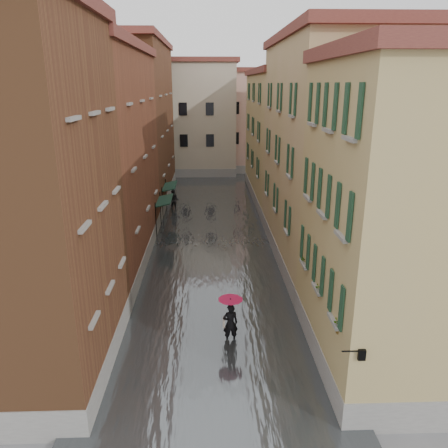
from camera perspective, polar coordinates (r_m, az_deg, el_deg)
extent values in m
plane|color=slate|center=(20.17, -1.30, -14.22)|extent=(120.00, 120.00, 0.00)
cube|color=#484D50|center=(31.90, -1.61, -1.57)|extent=(10.00, 60.00, 0.20)
cube|color=brown|center=(17.09, -25.55, 1.82)|extent=(6.00, 8.00, 13.00)
cube|color=brown|center=(27.33, -16.63, 7.73)|extent=(6.00, 14.00, 12.50)
cube|color=brown|center=(41.82, -11.69, 12.42)|extent=(6.00, 16.00, 14.00)
cube|color=tan|center=(17.42, 22.35, -0.07)|extent=(6.00, 8.00, 11.50)
cube|color=tan|center=(27.37, 13.33, 8.54)|extent=(6.00, 14.00, 13.00)
cube|color=tan|center=(42.00, 7.97, 10.91)|extent=(6.00, 16.00, 11.50)
cube|color=#B3A88E|center=(55.32, -5.08, 13.43)|extent=(12.00, 9.00, 13.00)
cube|color=tan|center=(57.61, 4.26, 13.13)|extent=(10.00, 9.00, 12.00)
cube|color=#163325|center=(32.37, -7.79, 3.10)|extent=(1.09, 3.05, 0.31)
cylinder|color=black|center=(31.29, -8.87, 0.33)|extent=(0.06, 0.06, 2.80)
cylinder|color=black|center=(34.19, -8.30, 1.87)|extent=(0.06, 0.06, 2.80)
cube|color=#163325|center=(36.92, -7.09, 4.96)|extent=(1.09, 3.19, 0.31)
cylinder|color=black|center=(35.71, -8.04, 2.57)|extent=(0.06, 0.06, 2.80)
cylinder|color=black|center=(38.78, -7.57, 3.82)|extent=(0.06, 0.06, 2.80)
cylinder|color=black|center=(14.09, 16.33, -15.65)|extent=(0.60, 0.05, 0.05)
cube|color=black|center=(14.23, 17.49, -15.87)|extent=(0.22, 0.22, 0.35)
cube|color=beige|center=(14.23, 17.49, -15.87)|extent=(0.14, 0.14, 0.24)
cube|color=brown|center=(15.13, 15.09, -12.81)|extent=(0.22, 0.85, 0.18)
imported|color=#265926|center=(14.92, 15.22, -11.42)|extent=(0.59, 0.51, 0.66)
cube|color=brown|center=(17.28, 12.68, -8.55)|extent=(0.22, 0.85, 0.18)
imported|color=#265926|center=(17.10, 12.77, -7.29)|extent=(0.59, 0.51, 0.66)
cube|color=brown|center=(19.67, 10.75, -5.07)|extent=(0.22, 0.85, 0.18)
imported|color=#265926|center=(19.51, 10.82, -3.94)|extent=(0.59, 0.51, 0.66)
imported|color=black|center=(19.19, 0.84, -12.86)|extent=(0.73, 0.54, 1.82)
cube|color=beige|center=(19.20, -0.03, -12.70)|extent=(0.08, 0.30, 0.38)
cylinder|color=black|center=(18.96, 0.84, -11.72)|extent=(0.02, 0.02, 1.00)
cone|color=#AA0B35|center=(18.69, 0.85, -10.20)|extent=(1.06, 1.06, 0.28)
imported|color=black|center=(38.58, -6.54, 3.08)|extent=(1.02, 0.85, 1.88)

